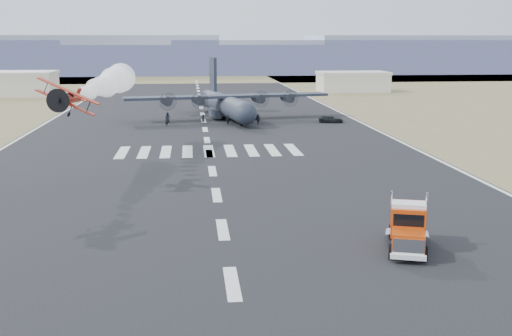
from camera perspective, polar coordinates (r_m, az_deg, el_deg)
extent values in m
plane|color=black|center=(41.97, -2.13, -10.22)|extent=(500.00, 500.00, 0.00)
cube|color=olive|center=(269.40, -5.37, 8.06)|extent=(500.00, 80.00, 0.00)
cube|color=#878FAC|center=(305.50, -17.92, 9.56)|extent=(150.00, 50.00, 17.00)
cube|color=#878FAC|center=(299.09, -5.45, 9.64)|extent=(150.00, 50.00, 13.00)
cube|color=#878FAC|center=(306.56, 6.97, 9.83)|extent=(150.00, 50.00, 15.00)
cube|color=#878FAC|center=(327.04, 18.31, 9.62)|extent=(150.00, 50.00, 17.00)
cube|color=beige|center=(190.91, -21.04, 6.91)|extent=(24.00, 14.00, 6.00)
cube|color=beige|center=(190.72, -21.11, 7.90)|extent=(24.50, 14.50, 0.80)
cube|color=beige|center=(195.48, 8.59, 7.50)|extent=(20.00, 12.00, 5.20)
cube|color=beige|center=(195.31, 8.62, 8.35)|extent=(20.50, 12.50, 0.80)
cube|color=black|center=(50.48, 13.26, -6.10)|extent=(3.10, 6.78, 0.25)
cube|color=red|center=(47.39, 13.38, -6.25)|extent=(2.91, 2.97, 1.29)
cube|color=silver|center=(46.24, 13.41, -6.83)|extent=(2.13, 0.81, 1.09)
cube|color=white|center=(46.27, 13.37, -7.72)|extent=(2.46, 1.04, 0.35)
cube|color=red|center=(48.87, 13.37, -4.67)|extent=(2.91, 2.46, 2.19)
cube|color=black|center=(47.96, 13.42, -4.55)|extent=(2.12, 0.78, 0.90)
cube|color=white|center=(48.86, 13.43, -3.29)|extent=(2.85, 2.27, 0.50)
cube|color=red|center=(50.67, 13.31, -4.45)|extent=(2.98, 2.65, 2.59)
cylinder|color=black|center=(47.23, 11.94, -7.26)|extent=(0.71, 1.16, 1.09)
cylinder|color=black|center=(47.31, 14.74, -7.36)|extent=(0.71, 1.16, 1.09)
cylinder|color=black|center=(51.21, 11.95, -5.78)|extent=(0.71, 1.16, 1.09)
cylinder|color=black|center=(51.29, 14.52, -5.88)|extent=(0.71, 1.16, 1.09)
cylinder|color=black|center=(52.17, 11.96, -5.46)|extent=(0.71, 1.16, 1.09)
cylinder|color=black|center=(52.24, 14.48, -5.56)|extent=(0.71, 1.16, 1.09)
cylinder|color=red|center=(68.11, -16.34, 5.92)|extent=(1.40, 5.35, 0.95)
sphere|color=black|center=(68.28, -16.31, 6.24)|extent=(0.74, 0.74, 0.74)
cylinder|color=black|center=(65.68, -16.92, 5.70)|extent=(1.11, 0.72, 1.06)
cylinder|color=black|center=(65.32, -17.01, 5.66)|extent=(2.32, 0.23, 2.33)
cube|color=red|center=(67.74, -16.41, 5.57)|extent=(5.94, 1.56, 2.62)
cube|color=red|center=(67.33, -16.55, 6.61)|extent=(6.13, 1.58, 2.70)
cube|color=red|center=(70.41, -15.84, 6.54)|extent=(0.19, 0.96, 1.06)
cube|color=red|center=(70.45, -15.82, 6.11)|extent=(2.17, 0.92, 0.08)
cylinder|color=black|center=(67.65, -17.16, 4.75)|extent=(0.17, 0.47, 0.47)
cylinder|color=black|center=(67.20, -15.77, 4.79)|extent=(0.17, 0.47, 0.47)
sphere|color=white|center=(70.65, -15.78, 6.13)|extent=(0.74, 0.74, 0.74)
sphere|color=white|center=(73.10, -15.27, 6.34)|extent=(1.08, 1.08, 1.08)
sphere|color=white|center=(75.55, -14.80, 6.54)|extent=(1.42, 1.42, 1.42)
sphere|color=white|center=(78.01, -14.36, 6.73)|extent=(1.76, 1.76, 1.76)
sphere|color=white|center=(80.48, -13.95, 6.91)|extent=(2.10, 2.10, 2.10)
sphere|color=white|center=(82.95, -13.56, 7.07)|extent=(2.43, 2.43, 2.43)
sphere|color=white|center=(85.42, -13.19, 7.22)|extent=(2.77, 2.77, 2.77)
sphere|color=white|center=(87.89, -12.84, 7.37)|extent=(3.11, 3.11, 3.11)
sphere|color=white|center=(90.37, -12.52, 7.51)|extent=(3.45, 3.45, 3.45)
sphere|color=white|center=(92.86, -12.21, 7.64)|extent=(3.79, 3.79, 3.79)
sphere|color=white|center=(95.34, -11.91, 7.76)|extent=(4.13, 4.13, 4.13)
cylinder|color=#222433|center=(126.51, -2.62, 5.56)|extent=(9.02, 28.41, 4.02)
sphere|color=#222433|center=(112.96, -0.93, 4.87)|extent=(4.02, 4.02, 4.02)
cone|color=#222433|center=(140.17, -3.99, 6.12)|extent=(5.04, 6.66, 4.02)
cube|color=#222433|center=(125.36, -2.52, 6.39)|extent=(40.32, 11.39, 0.50)
cylinder|color=#222433|center=(122.63, -7.98, 5.94)|extent=(2.47, 4.08, 1.81)
cylinder|color=#3F3F44|center=(120.65, -7.84, 5.86)|extent=(3.37, 0.66, 3.42)
cylinder|color=#222433|center=(123.63, -5.19, 6.05)|extent=(2.47, 4.08, 1.81)
cylinder|color=#3F3F44|center=(121.67, -5.01, 5.97)|extent=(3.37, 0.66, 3.42)
cylinder|color=#222433|center=(126.48, 0.21, 6.21)|extent=(2.47, 4.08, 1.81)
cylinder|color=#3F3F44|center=(124.56, 0.47, 6.13)|extent=(3.37, 0.66, 3.42)
cylinder|color=#222433|center=(128.31, 2.81, 6.27)|extent=(2.47, 4.08, 1.81)
cylinder|color=#3F3F44|center=(126.42, 3.11, 6.20)|extent=(3.37, 0.66, 3.42)
cube|color=#222433|center=(137.84, -3.83, 8.13)|extent=(1.41, 4.56, 8.04)
cube|color=#222433|center=(138.63, -3.86, 6.39)|extent=(14.39, 5.50, 0.35)
cube|color=#222433|center=(127.15, -3.69, 4.90)|extent=(2.27, 6.15, 1.61)
cylinder|color=black|center=(127.22, -3.69, 4.65)|extent=(0.69, 1.18, 1.11)
cube|color=#222433|center=(128.18, -1.76, 4.97)|extent=(2.27, 6.15, 1.61)
cylinder|color=black|center=(128.24, -1.76, 4.72)|extent=(0.69, 1.18, 1.11)
cylinder|color=black|center=(116.11, -1.32, 3.97)|extent=(0.56, 0.96, 0.90)
imported|color=black|center=(121.87, 6.67, 4.35)|extent=(4.97, 2.94, 1.30)
imported|color=black|center=(118.38, -2.55, 4.31)|extent=(0.78, 0.81, 1.74)
imported|color=black|center=(119.66, -4.69, 4.35)|extent=(0.93, 0.71, 1.69)
imported|color=black|center=(118.35, 0.18, 4.36)|extent=(1.18, 1.32, 1.90)
imported|color=black|center=(120.53, -2.02, 4.45)|extent=(0.92, 1.17, 1.79)
imported|color=black|center=(122.44, -7.87, 4.48)|extent=(0.99, 0.71, 1.86)
imported|color=black|center=(122.27, 0.02, 4.51)|extent=(1.53, 0.78, 1.58)
imported|color=black|center=(116.71, -7.94, 4.09)|extent=(0.76, 0.71, 1.66)
imported|color=black|center=(123.17, -1.40, 4.59)|extent=(0.97, 0.90, 1.71)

